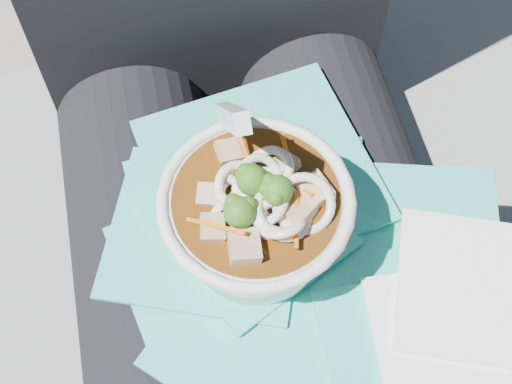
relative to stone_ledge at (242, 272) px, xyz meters
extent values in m
cube|color=slate|center=(0.00, 0.00, 0.00)|extent=(1.04, 0.59, 0.43)
cylinder|color=black|center=(-0.10, -0.15, 0.29)|extent=(0.15, 0.48, 0.15)
cylinder|color=black|center=(0.10, -0.15, 0.29)|extent=(0.15, 0.48, 0.15)
cube|color=#2DBFAB|center=(-0.04, -0.14, 0.37)|extent=(0.18, 0.16, 0.00)
cube|color=#2DBFAB|center=(0.11, -0.14, 0.37)|extent=(0.19, 0.16, 0.00)
cube|color=#2DBFAB|center=(0.02, -0.11, 0.38)|extent=(0.17, 0.16, 0.00)
cube|color=#2DBFAB|center=(-0.01, -0.18, 0.38)|extent=(0.14, 0.11, 0.00)
cube|color=#2DBFAB|center=(0.01, -0.21, 0.38)|extent=(0.26, 0.26, 0.00)
cube|color=#2DBFAB|center=(-0.04, -0.08, 0.38)|extent=(0.14, 0.12, 0.00)
cube|color=#2DBFAB|center=(0.01, -0.07, 0.38)|extent=(0.21, 0.20, 0.00)
cube|color=#2DBFAB|center=(-0.05, -0.12, 0.38)|extent=(0.20, 0.19, 0.00)
cube|color=#2DBFAB|center=(0.08, -0.23, 0.38)|extent=(0.13, 0.09, 0.00)
cube|color=#2DBFAB|center=(-0.02, -0.11, 0.39)|extent=(0.19, 0.20, 0.00)
cube|color=white|center=(0.12, -0.25, 0.39)|extent=(0.12, 0.12, 0.00)
cube|color=white|center=(0.15, -0.21, 0.39)|extent=(0.16, 0.16, 0.00)
torus|color=white|center=(-0.01, -0.14, 0.46)|extent=(0.14, 0.14, 0.01)
cylinder|color=#4B280A|center=(-0.01, -0.14, 0.46)|extent=(0.12, 0.12, 0.01)
torus|color=white|center=(-0.01, -0.13, 0.48)|extent=(0.05, 0.04, 0.03)
torus|color=white|center=(0.00, -0.16, 0.46)|extent=(0.04, 0.04, 0.03)
torus|color=white|center=(0.00, -0.13, 0.47)|extent=(0.04, 0.04, 0.02)
torus|color=white|center=(0.02, -0.16, 0.47)|extent=(0.05, 0.05, 0.03)
torus|color=white|center=(0.01, -0.16, 0.47)|extent=(0.05, 0.05, 0.03)
torus|color=white|center=(0.00, -0.12, 0.48)|extent=(0.05, 0.05, 0.02)
torus|color=white|center=(-0.01, -0.14, 0.47)|extent=(0.04, 0.05, 0.04)
torus|color=white|center=(-0.01, -0.15, 0.47)|extent=(0.05, 0.05, 0.02)
torus|color=white|center=(-0.01, -0.14, 0.46)|extent=(0.04, 0.04, 0.02)
torus|color=white|center=(-0.03, -0.15, 0.47)|extent=(0.04, 0.04, 0.02)
torus|color=white|center=(-0.01, -0.14, 0.47)|extent=(0.04, 0.04, 0.03)
torus|color=white|center=(0.00, -0.17, 0.47)|extent=(0.05, 0.04, 0.03)
torus|color=white|center=(-0.02, -0.14, 0.47)|extent=(0.06, 0.06, 0.03)
torus|color=white|center=(0.00, -0.15, 0.47)|extent=(0.04, 0.04, 0.02)
torus|color=white|center=(0.00, -0.16, 0.47)|extent=(0.04, 0.05, 0.04)
torus|color=white|center=(-0.01, -0.15, 0.47)|extent=(0.06, 0.06, 0.03)
torus|color=white|center=(-0.02, -0.13, 0.48)|extent=(0.05, 0.05, 0.03)
cylinder|color=white|center=(-0.02, -0.14, 0.47)|extent=(0.02, 0.02, 0.02)
cylinder|color=white|center=(-0.02, -0.13, 0.47)|extent=(0.03, 0.02, 0.02)
cylinder|color=white|center=(0.00, -0.13, 0.47)|extent=(0.03, 0.03, 0.01)
cylinder|color=#71AC53|center=(0.00, -0.15, 0.47)|extent=(0.01, 0.01, 0.01)
sphere|color=#235914|center=(0.00, -0.15, 0.48)|extent=(0.02, 0.02, 0.02)
sphere|color=#235914|center=(0.00, -0.14, 0.49)|extent=(0.01, 0.01, 0.01)
sphere|color=#235914|center=(0.00, -0.14, 0.49)|extent=(0.01, 0.01, 0.01)
sphere|color=#235914|center=(0.00, -0.15, 0.49)|extent=(0.01, 0.01, 0.01)
sphere|color=#235914|center=(0.00, -0.14, 0.48)|extent=(0.01, 0.01, 0.01)
cylinder|color=#71AC53|center=(-0.01, -0.13, 0.47)|extent=(0.01, 0.01, 0.01)
sphere|color=#235914|center=(-0.01, -0.13, 0.48)|extent=(0.02, 0.02, 0.02)
sphere|color=#235914|center=(-0.01, -0.13, 0.48)|extent=(0.01, 0.01, 0.01)
sphere|color=#235914|center=(-0.02, -0.13, 0.49)|extent=(0.01, 0.01, 0.01)
sphere|color=#235914|center=(-0.02, -0.13, 0.48)|extent=(0.01, 0.01, 0.01)
sphere|color=#235914|center=(-0.02, -0.13, 0.49)|extent=(0.01, 0.01, 0.01)
cylinder|color=#71AC53|center=(-0.03, -0.16, 0.47)|extent=(0.01, 0.01, 0.01)
sphere|color=#235914|center=(-0.03, -0.16, 0.48)|extent=(0.02, 0.02, 0.02)
sphere|color=#235914|center=(-0.02, -0.15, 0.49)|extent=(0.01, 0.01, 0.01)
sphere|color=#235914|center=(-0.03, -0.15, 0.49)|extent=(0.01, 0.01, 0.01)
sphere|color=#235914|center=(-0.03, -0.15, 0.49)|extent=(0.01, 0.01, 0.01)
sphere|color=#235914|center=(-0.03, -0.15, 0.48)|extent=(0.01, 0.01, 0.01)
cube|color=orange|center=(0.02, -0.12, 0.47)|extent=(0.01, 0.05, 0.02)
cube|color=orange|center=(-0.04, -0.16, 0.48)|extent=(0.04, 0.03, 0.02)
cube|color=orange|center=(0.01, -0.17, 0.47)|extent=(0.01, 0.04, 0.00)
cube|color=orange|center=(-0.01, -0.11, 0.48)|extent=(0.01, 0.04, 0.01)
cube|color=orange|center=(0.02, -0.14, 0.47)|extent=(0.02, 0.03, 0.02)
cube|color=orange|center=(0.00, -0.12, 0.47)|extent=(0.03, 0.02, 0.01)
cube|color=tan|center=(0.03, -0.15, 0.47)|extent=(0.03, 0.03, 0.02)
cube|color=tan|center=(0.02, -0.12, 0.47)|extent=(0.02, 0.02, 0.01)
cube|color=tan|center=(-0.02, -0.10, 0.47)|extent=(0.02, 0.02, 0.02)
cube|color=tan|center=(-0.04, -0.13, 0.47)|extent=(0.02, 0.02, 0.01)
cube|color=tan|center=(-0.04, -0.16, 0.47)|extent=(0.02, 0.02, 0.01)
cube|color=tan|center=(-0.03, -0.18, 0.47)|extent=(0.02, 0.03, 0.02)
cube|color=tan|center=(0.02, -0.16, 0.47)|extent=(0.03, 0.03, 0.02)
ellipsoid|color=white|center=(-0.02, -0.15, 0.47)|extent=(0.03, 0.04, 0.01)
cube|color=white|center=(-0.02, -0.11, 0.52)|extent=(0.01, 0.09, 0.11)
camera|label=1|loc=(-0.06, -0.38, 0.91)|focal=50.00mm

